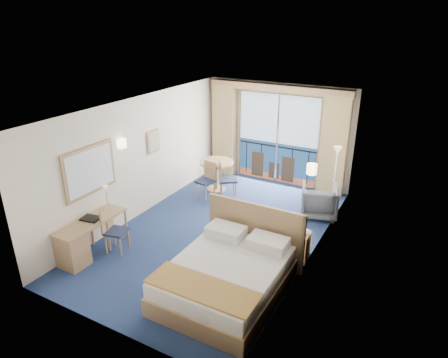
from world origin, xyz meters
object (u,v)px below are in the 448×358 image
round_table (216,168)px  nightstand (299,244)px  bed (228,275)px  desk (77,244)px  armchair (319,201)px  desk_chair (112,228)px  floor_lamp (336,162)px  table_chair_b (207,178)px  table_chair_a (225,177)px

round_table → nightstand: bearing=-33.6°
bed → desk: 2.91m
armchair → round_table: 2.79m
desk_chair → round_table: (0.31, 3.51, 0.09)m
floor_lamp → desk: floor_lamp is taller
desk → round_table: bearing=81.7°
armchair → desk: bearing=32.5°
floor_lamp → desk: (-3.54, -4.59, -0.78)m
nightstand → table_chair_b: bearing=153.4°
nightstand → table_chair_a: 3.02m
nightstand → floor_lamp: 2.56m
desk → round_table: size_ratio=1.66×
bed → round_table: bed is taller
floor_lamp → nightstand: bearing=-90.3°
bed → floor_lamp: (0.69, 4.00, 0.82)m
bed → desk_chair: bed is taller
bed → armchair: size_ratio=2.76×
armchair → table_chair_b: size_ratio=0.88×
floor_lamp → desk: bearing=-127.7°
nightstand → floor_lamp: size_ratio=0.33×
desk → nightstand: bearing=31.9°
desk_chair → table_chair_a: table_chair_a is taller
bed → desk_chair: size_ratio=2.49×
nightstand → armchair: (-0.14, 1.81, 0.12)m
desk → table_chair_a: table_chair_a is taller
table_chair_a → table_chair_b: 0.43m
nightstand → table_chair_b: 3.26m
desk → desk_chair: desk_chair is taller
armchair → round_table: round_table is taller
bed → nightstand: 1.74m
nightstand → floor_lamp: floor_lamp is taller
nightstand → desk_chair: desk_chair is taller
armchair → floor_lamp: size_ratio=0.53×
bed → round_table: (-2.25, 3.55, 0.27)m
nightstand → floor_lamp: bearing=89.7°
bed → desk_chair: 2.56m
bed → table_chair_b: (-2.23, 3.06, 0.19)m
table_chair_a → round_table: bearing=19.2°
floor_lamp → table_chair_b: floor_lamp is taller
bed → desk: size_ratio=1.53×
bed → armchair: (0.53, 3.42, 0.04)m
bed → armchair: bed is taller
nightstand → desk: 4.16m
desk_chair → table_chair_a: (0.71, 3.21, 0.05)m
desk → table_chair_b: (0.62, 3.65, 0.14)m
armchair → table_chair_a: 2.39m
bed → desk: bearing=-168.3°
desk → armchair: bearing=49.8°
bed → nightstand: bed is taller
desk_chair → nightstand: bearing=-77.2°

